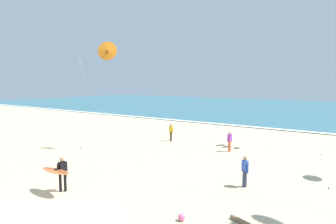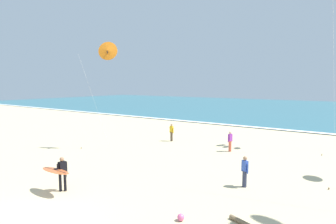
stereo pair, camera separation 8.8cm
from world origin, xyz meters
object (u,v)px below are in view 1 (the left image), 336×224
(bystander_blue_top, at_px, (245,171))
(surfer_trailing, at_px, (59,171))
(beach_ball, at_px, (182,217))
(bystander_purple_top, at_px, (230,141))
(kite_delta_amber_mid, at_px, (107,51))
(bystander_yellow_top, at_px, (171,132))
(driftwood_log, at_px, (247,224))

(bystander_blue_top, bearing_deg, surfer_trailing, -140.61)
(bystander_blue_top, relative_size, beach_ball, 5.68)
(surfer_trailing, distance_m, bystander_purple_top, 12.94)
(surfer_trailing, xyz_separation_m, kite_delta_amber_mid, (-4.82, 7.80, 6.73))
(kite_delta_amber_mid, height_order, bystander_blue_top, kite_delta_amber_mid)
(bystander_yellow_top, relative_size, bystander_blue_top, 1.00)
(surfer_trailing, bearing_deg, kite_delta_amber_mid, 121.72)
(bystander_yellow_top, bearing_deg, bystander_blue_top, -37.61)
(bystander_purple_top, height_order, beach_ball, bystander_purple_top)
(driftwood_log, bearing_deg, bystander_purple_top, 115.55)
(bystander_yellow_top, distance_m, bystander_blue_top, 11.95)
(kite_delta_amber_mid, bearing_deg, driftwood_log, -23.57)
(beach_ball, relative_size, driftwood_log, 0.18)
(surfer_trailing, height_order, bystander_blue_top, surfer_trailing)
(kite_delta_amber_mid, bearing_deg, surfer_trailing, -58.28)
(surfer_trailing, relative_size, driftwood_log, 1.33)
(bystander_yellow_top, distance_m, bystander_purple_top, 5.96)
(kite_delta_amber_mid, bearing_deg, bystander_purple_top, 29.07)
(driftwood_log, bearing_deg, bystander_blue_top, 110.86)
(driftwood_log, bearing_deg, kite_delta_amber_mid, 156.43)
(bystander_blue_top, height_order, bystander_purple_top, same)
(kite_delta_amber_mid, xyz_separation_m, bystander_blue_top, (11.90, -1.99, -6.96))
(bystander_yellow_top, bearing_deg, kite_delta_amber_mid, -114.67)
(bystander_purple_top, bearing_deg, driftwood_log, -64.45)
(kite_delta_amber_mid, distance_m, driftwood_log, 16.48)
(kite_delta_amber_mid, bearing_deg, bystander_blue_top, -9.47)
(kite_delta_amber_mid, distance_m, bystander_yellow_top, 9.08)
(beach_ball, distance_m, driftwood_log, 2.43)
(kite_delta_amber_mid, relative_size, beach_ball, 30.49)
(kite_delta_amber_mid, bearing_deg, bystander_yellow_top, 65.33)
(surfer_trailing, bearing_deg, bystander_blue_top, 39.39)
(kite_delta_amber_mid, xyz_separation_m, beach_ball, (11.15, -6.83, -7.63))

